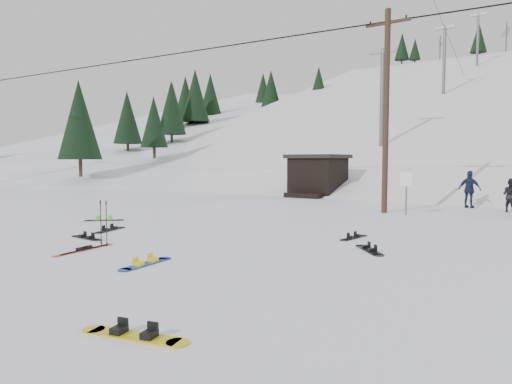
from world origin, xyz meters
The scene contains 21 objects.
ground centered at (0.00, 0.00, 0.00)m, with size 200.00×200.00×0.00m, color white.
ski_slope centered at (0.00, 55.00, -12.00)m, with size 60.00×75.00×45.00m, color white.
ridge_left centered at (-36.00, 48.00, -11.00)m, with size 34.00×85.00×38.00m, color white.
treeline_left centered at (-34.00, 40.00, 0.00)m, with size 20.00×64.00×10.00m, color black, non-canonical shape.
utility_pole centered at (2.00, 14.00, 4.68)m, with size 2.00×0.26×9.00m.
trail_sign centered at (3.10, 13.58, 1.27)m, with size 0.50×0.09×1.85m.
lift_hut centered at (-5.00, 20.94, 1.36)m, with size 3.40×4.10×2.75m.
lift_tower_near centered at (-4.00, 30.00, 7.86)m, with size 2.20×0.36×8.00m.
lift_tower_mid centered at (-4.00, 50.00, 14.36)m, with size 2.20×0.36×8.00m.
lift_tower_far centered at (-4.00, 70.00, 20.86)m, with size 2.20×0.36×8.00m.
hero_snowboard centered at (1.15, 0.82, 0.03)m, with size 0.46×1.61×0.11m.
hero_skis centered at (-1.43, 0.99, 0.03)m, with size 0.41×1.93×0.10m.
ski_poles centered at (-1.59, 1.72, 0.64)m, with size 0.35×0.09×1.26m.
board_scatter_a centered at (-2.99, 2.13, 0.03)m, with size 1.45×0.34×0.10m.
board_scatter_b centered at (-3.74, 3.53, 0.03)m, with size 0.66×1.50×0.11m.
board_scatter_c centered at (-6.03, 4.98, 0.03)m, with size 1.21×1.13×0.11m.
board_scatter_d centered at (4.71, 5.28, 0.03)m, with size 1.13×1.21×0.11m.
board_scatter_e centered at (4.32, -2.15, 0.03)m, with size 1.59×0.65×0.11m.
board_scatter_f centered at (3.60, 6.85, 0.03)m, with size 0.40×1.38×0.10m.
skier_dark centered at (6.62, 17.56, 0.77)m, with size 0.75×0.58×1.54m, color black.
skier_navy centered at (4.75, 18.38, 0.93)m, with size 1.09×0.45×1.85m, color #151F36.
Camera 1 is at (9.10, -6.07, 2.37)m, focal length 32.00 mm.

